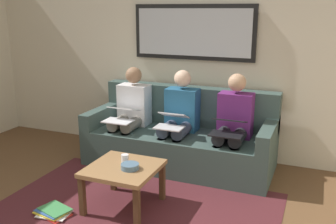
# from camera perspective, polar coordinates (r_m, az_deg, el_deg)

# --- Properties ---
(wall_rear) EXTENTS (6.00, 0.12, 2.60)m
(wall_rear) POSITION_cam_1_polar(r_m,az_deg,el_deg) (4.84, 4.09, 8.90)
(wall_rear) COLOR beige
(wall_rear) RESTS_ON ground_plane
(area_rug) EXTENTS (2.60, 1.80, 0.01)m
(area_rug) POSITION_cam_1_polar(r_m,az_deg,el_deg) (3.68, -5.19, -14.58)
(area_rug) COLOR #4C1E23
(area_rug) RESTS_ON ground_plane
(couch) EXTENTS (2.20, 0.90, 0.90)m
(couch) POSITION_cam_1_polar(r_m,az_deg,el_deg) (4.61, 1.97, -4.01)
(couch) COLOR #384C47
(couch) RESTS_ON ground_plane
(framed_mirror) EXTENTS (1.53, 0.05, 0.66)m
(framed_mirror) POSITION_cam_1_polar(r_m,az_deg,el_deg) (4.73, 3.79, 11.80)
(framed_mirror) COLOR black
(coffee_table) EXTENTS (0.63, 0.63, 0.42)m
(coffee_table) POSITION_cam_1_polar(r_m,az_deg,el_deg) (3.61, -6.70, -8.94)
(coffee_table) COLOR olive
(coffee_table) RESTS_ON ground_plane
(cup) EXTENTS (0.07, 0.07, 0.09)m
(cup) POSITION_cam_1_polar(r_m,az_deg,el_deg) (3.63, -6.45, -7.00)
(cup) COLOR silver
(cup) RESTS_ON coffee_table
(bowl) EXTENTS (0.17, 0.17, 0.05)m
(bowl) POSITION_cam_1_polar(r_m,az_deg,el_deg) (3.52, -5.70, -8.09)
(bowl) COLOR slate
(bowl) RESTS_ON coffee_table
(person_left) EXTENTS (0.38, 0.58, 1.14)m
(person_left) POSITION_cam_1_polar(r_m,az_deg,el_deg) (4.29, 9.73, -1.54)
(person_left) COLOR #66236B
(person_left) RESTS_ON couch
(laptop_black) EXTENTS (0.34, 0.36, 0.15)m
(laptop_black) POSITION_cam_1_polar(r_m,az_deg,el_deg) (4.06, 8.99, -2.17)
(laptop_black) COLOR black
(person_middle) EXTENTS (0.38, 0.58, 1.14)m
(person_middle) POSITION_cam_1_polar(r_m,az_deg,el_deg) (4.46, 1.70, -0.66)
(person_middle) COLOR #235B84
(person_middle) RESTS_ON couch
(laptop_silver) EXTENTS (0.31, 0.35, 0.16)m
(laptop_silver) POSITION_cam_1_polar(r_m,az_deg,el_deg) (4.24, 0.57, -1.28)
(laptop_silver) COLOR silver
(person_right) EXTENTS (0.38, 0.58, 1.14)m
(person_right) POSITION_cam_1_polar(r_m,az_deg,el_deg) (4.72, -5.60, 0.14)
(person_right) COLOR silver
(person_right) RESTS_ON couch
(laptop_white) EXTENTS (0.33, 0.37, 0.16)m
(laptop_white) POSITION_cam_1_polar(r_m,az_deg,el_deg) (4.51, -7.01, -0.32)
(laptop_white) COLOR white
(magazine_stack) EXTENTS (0.35, 0.29, 0.05)m
(magazine_stack) POSITION_cam_1_polar(r_m,az_deg,el_deg) (3.75, -16.76, -14.12)
(magazine_stack) COLOR red
(magazine_stack) RESTS_ON ground_plane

